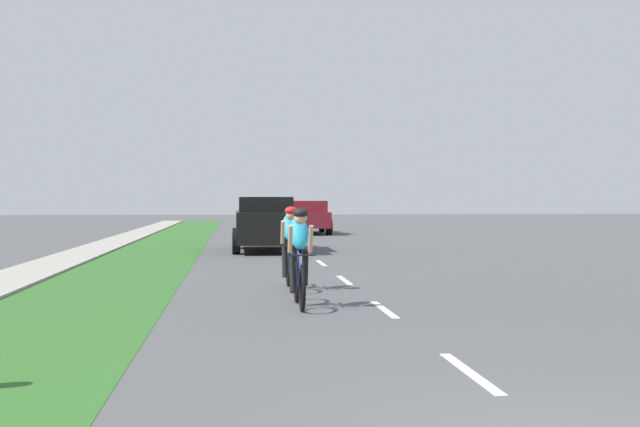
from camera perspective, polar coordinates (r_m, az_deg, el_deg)
ground_plane at (r=24.96m, az=-1.11°, el=-2.86°), size 120.00×120.00×0.00m
grass_verge at (r=24.98m, az=-12.26°, el=-2.88°), size 2.90×70.00×0.01m
sidewalk_concrete at (r=25.30m, az=-17.19°, el=-2.85°), size 1.47×70.00×0.10m
lane_markings_center at (r=28.94m, az=-1.85°, el=-2.31°), size 0.12×53.49×0.01m
cyclist_lead at (r=12.04m, az=-1.57°, el=-3.22°), size 0.42×1.72×1.58m
cyclist_trailing at (r=14.40m, az=-2.24°, el=-2.52°), size 0.42×1.72×1.58m
suv_black at (r=25.25m, az=-4.16°, el=-0.67°), size 2.15×4.70×1.79m
pickup_maroon at (r=37.83m, az=-1.05°, el=-0.27°), size 2.22×5.10×1.64m
sedan_white at (r=49.97m, az=-2.04°, el=-0.01°), size 1.98×4.30×1.52m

